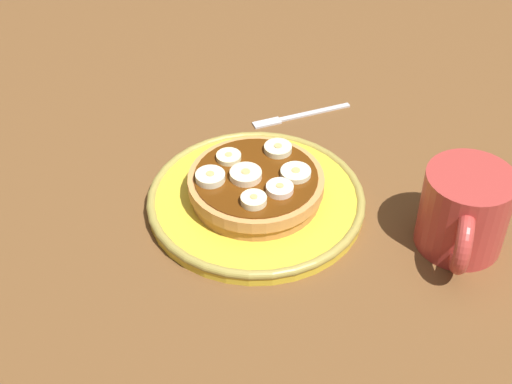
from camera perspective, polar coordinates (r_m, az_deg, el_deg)
name	(u,v)px	position (r cm, az deg, el deg)	size (l,w,h in cm)	color
ground_plane	(256,217)	(82.14, 0.00, -1.89)	(140.00, 140.00, 3.00)	brown
plate	(256,200)	(80.52, 0.00, -0.63)	(23.49, 23.49, 1.70)	yellow
pancake_stack	(258,185)	(79.35, 0.13, 0.52)	(14.42, 14.42, 2.90)	#C17D3D
banana_slice_0	(246,175)	(77.92, -0.79, 1.29)	(3.37, 3.37, 1.02)	#FDE4B7
banana_slice_1	(210,177)	(77.78, -3.50, 1.12)	(3.11, 3.11, 1.02)	#ECEAC3
banana_slice_2	(229,157)	(80.48, -2.09, 2.66)	(2.69, 2.69, 0.80)	#F8F0B6
banana_slice_3	(278,149)	(81.53, 1.68, 3.29)	(3.03, 3.03, 0.91)	#EEE9B5
banana_slice_4	(280,189)	(76.31, 1.82, 0.23)	(2.83, 2.83, 0.93)	#FAE1C5
banana_slice_5	(254,200)	(74.91, -0.18, -0.64)	(2.65, 2.65, 0.99)	#FCF0B9
banana_slice_6	(296,173)	(78.44, 3.04, 1.45)	(3.22, 3.22, 0.81)	#F1EEC2
coffee_mug	(464,211)	(76.71, 15.59, -1.42)	(12.28, 8.83, 8.70)	#B23833
fork	(296,116)	(94.26, 3.07, 5.83)	(8.30, 11.18, 0.50)	silver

